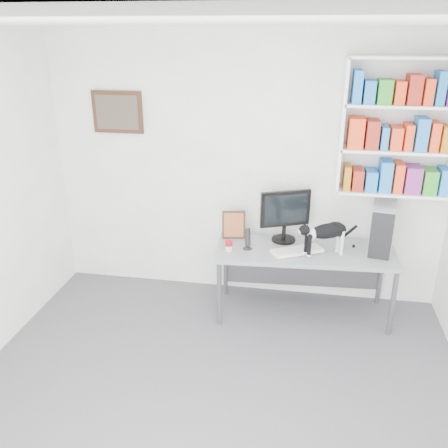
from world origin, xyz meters
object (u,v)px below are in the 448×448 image
object	(u,v)px
keyboard	(297,251)
pc_tower	(382,227)
monitor	(285,216)
soup_can	(229,246)
leaning_print	(234,224)
speaker	(248,238)
desk	(303,282)
bookshelf	(399,128)
cat	(326,239)

from	to	relation	value
keyboard	pc_tower	size ratio (longest dim) A/B	1.04
monitor	keyboard	bearing A→B (deg)	-83.86
soup_can	leaning_print	bearing A→B (deg)	90.51
keyboard	leaning_print	size ratio (longest dim) A/B	1.66
monitor	pc_tower	xyz separation A→B (m)	(0.92, -0.05, -0.04)
speaker	leaning_print	distance (m)	0.30
pc_tower	desk	bearing A→B (deg)	-160.13
bookshelf	cat	distance (m)	1.19
keyboard	monitor	bearing A→B (deg)	91.04
desk	monitor	world-z (taller)	monitor
bookshelf	speaker	xyz separation A→B (m)	(-1.30, -0.34, -1.03)
soup_can	cat	xyz separation A→B (m)	(0.90, 0.04, 0.12)
bookshelf	keyboard	xyz separation A→B (m)	(-0.83, -0.34, -1.12)
pc_tower	leaning_print	world-z (taller)	pc_tower
cat	monitor	bearing A→B (deg)	116.83
cat	desk	bearing A→B (deg)	121.12
pc_tower	monitor	bearing A→B (deg)	-173.41
desk	leaning_print	world-z (taller)	leaning_print
bookshelf	desk	xyz separation A→B (m)	(-0.75, -0.26, -1.50)
monitor	bookshelf	bearing A→B (deg)	-17.69
pc_tower	soup_can	distance (m)	1.46
keyboard	speaker	distance (m)	0.48
desk	keyboard	world-z (taller)	keyboard
bookshelf	speaker	distance (m)	1.70
desk	keyboard	bearing A→B (deg)	-139.42
keyboard	speaker	bearing A→B (deg)	152.05
cat	bookshelf	bearing A→B (deg)	4.95
desk	soup_can	distance (m)	0.84
speaker	soup_can	xyz separation A→B (m)	(-0.17, -0.07, -0.06)
monitor	speaker	world-z (taller)	monitor
desk	soup_can	size ratio (longest dim) A/B	16.78
keyboard	pc_tower	bearing A→B (deg)	-13.46
keyboard	speaker	xyz separation A→B (m)	(-0.47, -0.00, 0.09)
bookshelf	leaning_print	bearing A→B (deg)	-176.28
pc_tower	soup_can	size ratio (longest dim) A/B	4.57
desk	monitor	distance (m)	0.68
desk	bookshelf	bearing A→B (deg)	15.79
cat	pc_tower	bearing A→B (deg)	-4.13
pc_tower	cat	world-z (taller)	pc_tower
bookshelf	speaker	bearing A→B (deg)	-165.30
speaker	pc_tower	bearing A→B (deg)	-10.12
speaker	desk	bearing A→B (deg)	-11.23
desk	speaker	bearing A→B (deg)	-175.54
soup_can	pc_tower	bearing A→B (deg)	10.84
leaning_print	soup_can	xyz separation A→B (m)	(0.00, -0.32, -0.09)
monitor	speaker	size ratio (longest dim) A/B	2.43
desk	cat	xyz separation A→B (m)	(0.18, -0.11, 0.52)
desk	leaning_print	bearing A→B (deg)	163.42
leaning_print	soup_can	size ratio (longest dim) A/B	2.86
bookshelf	cat	xyz separation A→B (m)	(-0.57, -0.37, -0.97)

